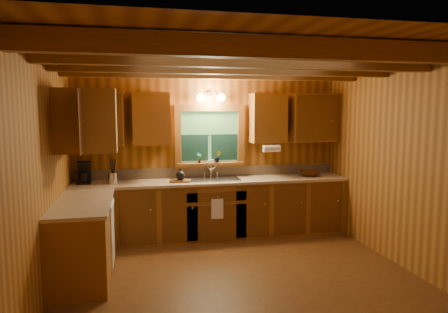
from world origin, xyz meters
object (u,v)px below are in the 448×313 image
coffee_maker (84,173)px  cutting_board (180,181)px  sink (213,182)px  wicker_basket (309,174)px

coffee_maker → cutting_board: coffee_maker is taller
sink → wicker_basket: size_ratio=2.43×
cutting_board → wicker_basket: (2.10, 0.08, 0.03)m
cutting_board → wicker_basket: bearing=13.8°
coffee_maker → cutting_board: 1.41m
coffee_maker → wicker_basket: 3.49m
coffee_maker → wicker_basket: bearing=-4.9°
sink → cutting_board: size_ratio=2.68×
sink → cutting_board: (-0.51, -0.08, 0.06)m
cutting_board → wicker_basket: size_ratio=0.91×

